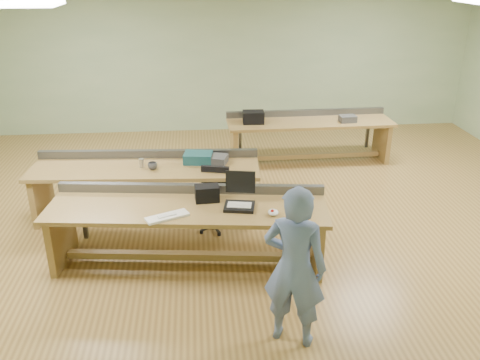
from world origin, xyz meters
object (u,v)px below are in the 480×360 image
at_px(workbench_front, 188,219).
at_px(person, 295,267).
at_px(workbench_mid, 146,179).
at_px(task_chair, 214,207).
at_px(workbench_back, 309,131).
at_px(parts_bin_grey, 212,159).
at_px(mug, 153,166).
at_px(camera_bag, 207,193).
at_px(laptop_base, 239,207).
at_px(drinks_can, 142,163).
at_px(parts_bin_teal, 198,158).

xyz_separation_m(workbench_front, person, (0.97, -1.45, 0.23)).
bearing_deg(workbench_mid, person, -56.53).
bearing_deg(task_chair, workbench_back, 65.85).
bearing_deg(parts_bin_grey, workbench_back, 46.53).
bearing_deg(mug, camera_bag, -56.06).
bearing_deg(workbench_mid, parts_bin_grey, 6.20).
bearing_deg(workbench_mid, laptop_base, -46.25).
distance_m(laptop_base, mug, 1.65).
height_order(workbench_front, workbench_back, same).
height_order(workbench_mid, drinks_can, drinks_can).
height_order(task_chair, parts_bin_grey, parts_bin_grey).
height_order(laptop_base, camera_bag, camera_bag).
bearing_deg(camera_bag, mug, 119.49).
bearing_deg(person, drinks_can, -36.01).
relative_size(workbench_front, mug, 26.35).
distance_m(workbench_front, parts_bin_grey, 1.37).
bearing_deg(workbench_front, parts_bin_teal, 90.61).
height_order(laptop_base, parts_bin_teal, parts_bin_teal).
height_order(workbench_back, camera_bag, camera_bag).
relative_size(person, task_chair, 1.91).
relative_size(workbench_mid, parts_bin_teal, 8.18).
relative_size(workbench_back, person, 1.82).
bearing_deg(parts_bin_teal, drinks_can, -170.90).
bearing_deg(person, task_chair, -51.02).
bearing_deg(parts_bin_teal, person, -73.68).
distance_m(workbench_front, workbench_mid, 1.39).
bearing_deg(person, mug, -37.69).
relative_size(camera_bag, drinks_can, 2.24).
height_order(camera_bag, drinks_can, camera_bag).
height_order(workbench_mid, camera_bag, camera_bag).
relative_size(workbench_back, drinks_can, 23.54).
xyz_separation_m(workbench_mid, person, (1.55, -2.72, 0.24)).
bearing_deg(parts_bin_teal, laptop_base, -73.36).
bearing_deg(mug, workbench_back, 38.36).
bearing_deg(workbench_back, drinks_can, -145.57).
xyz_separation_m(person, parts_bin_teal, (-0.82, 2.80, 0.02)).
height_order(task_chair, parts_bin_teal, parts_bin_teal).
relative_size(parts_bin_grey, mug, 3.21).
bearing_deg(workbench_front, camera_bag, 29.73).
relative_size(camera_bag, mug, 2.22).
bearing_deg(drinks_can, workbench_back, 35.57).
xyz_separation_m(workbench_mid, parts_bin_teal, (0.73, 0.08, 0.26)).
bearing_deg(workbench_mid, parts_bin_teal, 10.18).
height_order(workbench_front, task_chair, workbench_front).
bearing_deg(parts_bin_grey, parts_bin_teal, 167.53).
xyz_separation_m(parts_bin_teal, mug, (-0.61, -0.21, -0.02)).
bearing_deg(drinks_can, laptop_base, -48.23).
height_order(workbench_mid, task_chair, workbench_mid).
bearing_deg(task_chair, parts_bin_teal, 122.14).
relative_size(mug, drinks_can, 1.01).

